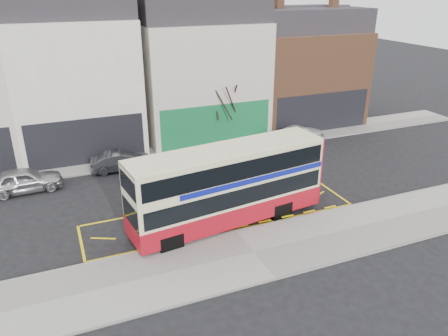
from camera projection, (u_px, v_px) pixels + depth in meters
name	position (u px, v px, depth m)	size (l,w,h in m)	color
ground	(233.00, 230.00, 21.37)	(120.00, 120.00, 0.00)	black
pavement	(253.00, 253.00, 19.38)	(40.00, 4.00, 0.15)	#9B9993
kerb	(236.00, 232.00, 21.02)	(40.00, 0.15, 0.15)	gray
far_pavement	(171.00, 153.00, 30.68)	(50.00, 3.00, 0.15)	#9B9993
road_markings	(221.00, 215.00, 22.72)	(14.00, 3.40, 0.01)	yellow
terrace_left	(74.00, 74.00, 30.08)	(8.00, 8.01, 11.80)	white
terrace_green_shop	(197.00, 68.00, 33.33)	(9.00, 8.01, 11.30)	beige
terrace_right	(299.00, 67.00, 36.68)	(9.00, 8.01, 10.30)	#905839
double_decker_bus	(229.00, 185.00, 21.22)	(10.13, 3.52, 3.96)	#EFE9B5
bus_stop_post	(154.00, 215.00, 18.93)	(0.71, 0.14, 2.83)	black
car_silver	(24.00, 180.00, 24.98)	(1.68, 4.18, 1.42)	#B1B0B5
car_grey	(121.00, 161.00, 27.87)	(1.34, 3.84, 1.27)	#3F4146
car_white	(298.00, 135.00, 32.45)	(1.91, 4.70, 1.36)	white
street_tree_right	(224.00, 92.00, 30.94)	(2.70, 2.70, 5.83)	black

